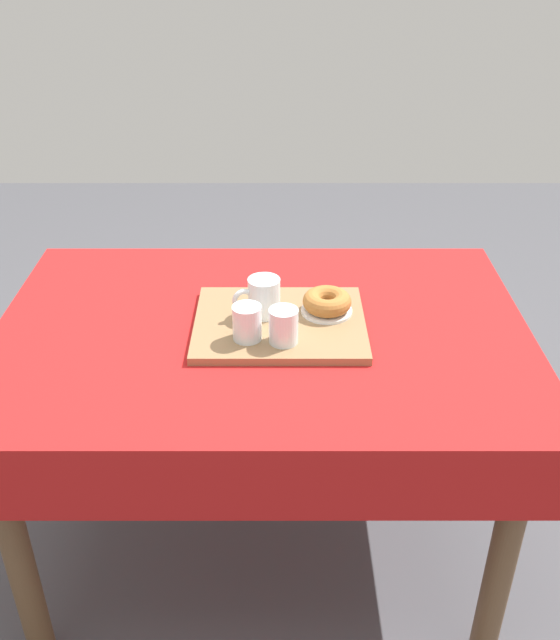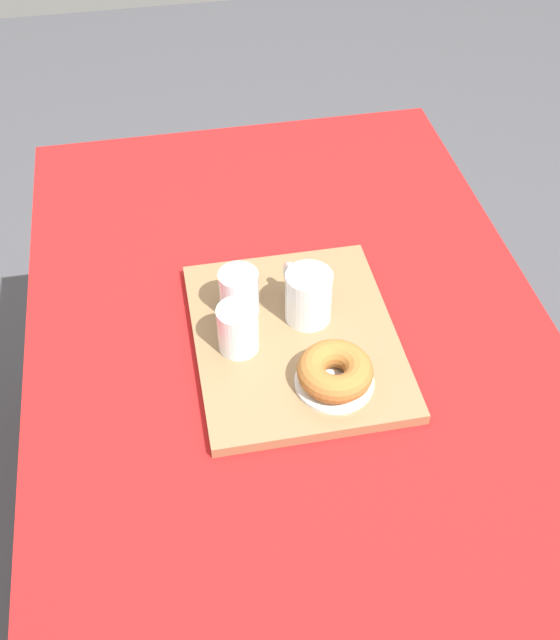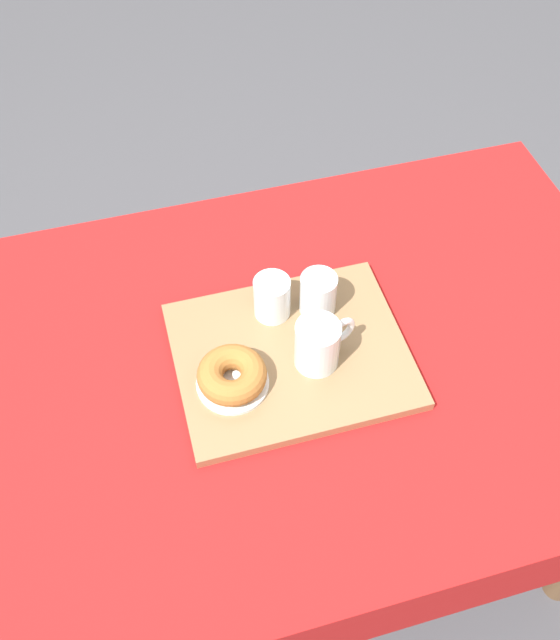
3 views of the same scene
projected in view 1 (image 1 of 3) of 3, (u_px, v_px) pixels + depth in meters
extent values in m
plane|color=#47474C|center=(263.00, 542.00, 2.04)|extent=(6.00, 6.00, 0.00)
cube|color=red|center=(260.00, 334.00, 1.68)|extent=(1.26, 0.87, 0.04)
cube|color=red|center=(256.00, 493.00, 1.35)|extent=(1.26, 0.01, 0.14)
cube|color=red|center=(263.00, 282.00, 2.10)|extent=(1.26, 0.01, 0.14)
cube|color=red|center=(3.00, 366.00, 1.72)|extent=(0.01, 0.87, 0.14)
cube|color=red|center=(517.00, 365.00, 1.73)|extent=(0.01, 0.87, 0.14)
cylinder|color=brown|center=(16.00, 556.00, 1.57)|extent=(0.06, 0.06, 0.69)
cylinder|color=brown|center=(501.00, 555.00, 1.57)|extent=(0.06, 0.06, 0.69)
cylinder|color=brown|center=(88.00, 376.00, 2.16)|extent=(0.06, 0.06, 0.69)
cylinder|color=brown|center=(440.00, 375.00, 2.16)|extent=(0.06, 0.06, 0.69)
cube|color=olive|center=(278.00, 324.00, 1.66)|extent=(0.40, 0.33, 0.02)
cylinder|color=white|center=(262.00, 297.00, 1.66)|extent=(0.08, 0.08, 0.09)
cylinder|color=#5B230A|center=(262.00, 300.00, 1.67)|extent=(0.07, 0.07, 0.07)
torus|color=white|center=(241.00, 300.00, 1.65)|extent=(0.05, 0.03, 0.05)
cylinder|color=white|center=(282.00, 326.00, 1.56)|extent=(0.07, 0.07, 0.08)
cylinder|color=silver|center=(282.00, 333.00, 1.57)|extent=(0.06, 0.06, 0.04)
cylinder|color=white|center=(245.00, 323.00, 1.57)|extent=(0.07, 0.07, 0.08)
cylinder|color=silver|center=(245.00, 329.00, 1.58)|extent=(0.06, 0.06, 0.04)
cylinder|color=white|center=(325.00, 311.00, 1.69)|extent=(0.12, 0.12, 0.01)
torus|color=#A3662D|center=(325.00, 301.00, 1.68)|extent=(0.12, 0.12, 0.04)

